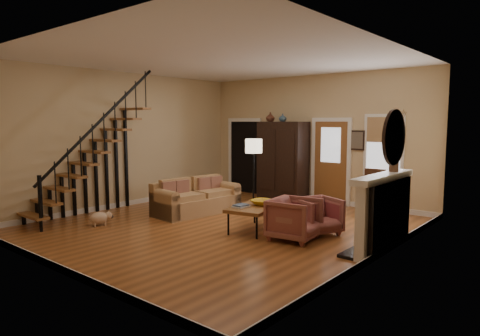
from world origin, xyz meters
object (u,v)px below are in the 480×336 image
Objects in this scene: side_chair at (371,192)px; coffee_table at (256,218)px; armchair_right at (317,216)px; armchair_left at (294,219)px; floor_lamp at (254,176)px; armoire at (283,161)px; sofa at (197,197)px.

coffee_table is at bearing -111.44° from side_chair.
coffee_table is 1.18m from armchair_right.
armchair_right is (1.05, 0.54, 0.10)m from coffee_table.
armchair_left is 0.48× the size of floor_lamp.
side_chair reaches higher than armchair_right.
armoire is 2.82m from sofa.
sofa is at bearing -101.61° from armoire.
sofa is at bearing -141.36° from side_chair.
sofa is 1.17× the size of floor_lamp.
armchair_left is at bearing -4.71° from coffee_table.
armchair_left is 1.09× the size of armchair_right.
armchair_left is at bearing -165.77° from armchair_right.
floor_lamp reaches higher than armchair_left.
armchair_right is (3.03, 0.18, -0.03)m from sofa.
floor_lamp is (-2.14, 0.79, 0.51)m from armchair_right.
sofa is 1.59× the size of coffee_table.
side_chair reaches higher than sofa.
coffee_table is 0.74× the size of floor_lamp.
floor_lamp reaches higher than sofa.
sofa is (-0.55, -2.68, -0.68)m from armoire.
armoire is 1.05× the size of sofa.
armchair_left is (2.37, -3.12, -0.67)m from armoire.
armchair_left is at bearing -2.44° from sofa.
armoire is 1.75m from floor_lamp.
armchair_left is (2.92, -0.44, 0.00)m from sofa.
coffee_table is 0.95m from armchair_left.
floor_lamp is (0.89, 0.97, 0.48)m from sofa.
sofa is at bearing 118.20° from armchair_right.
armoire is 3.97m from armchair_left.
sofa is 3.97m from side_chair.
armchair_right is at bearing -17.97° from armchair_left.
floor_lamp is 2.70m from side_chair.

